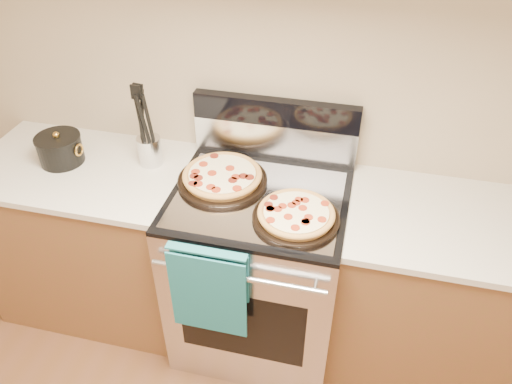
% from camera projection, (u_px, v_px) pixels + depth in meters
% --- Properties ---
extents(wall_back, '(4.00, 0.00, 4.00)m').
position_uv_depth(wall_back, '(279.00, 68.00, 2.15)').
color(wall_back, tan).
rests_on(wall_back, ground).
extents(range_body, '(0.76, 0.68, 0.90)m').
position_uv_depth(range_body, '(259.00, 271.00, 2.43)').
color(range_body, '#B7B7BC').
rests_on(range_body, ground).
extents(oven_window, '(0.56, 0.01, 0.40)m').
position_uv_depth(oven_window, '(242.00, 326.00, 2.17)').
color(oven_window, black).
rests_on(oven_window, range_body).
extents(cooktop, '(0.76, 0.68, 0.02)m').
position_uv_depth(cooktop, '(260.00, 197.00, 2.15)').
color(cooktop, black).
rests_on(cooktop, range_body).
extents(backsplash_lower, '(0.76, 0.06, 0.18)m').
position_uv_depth(backsplash_lower, '(275.00, 140.00, 2.33)').
color(backsplash_lower, silver).
rests_on(backsplash_lower, cooktop).
extents(backsplash_upper, '(0.76, 0.06, 0.12)m').
position_uv_depth(backsplash_upper, '(276.00, 112.00, 2.24)').
color(backsplash_upper, black).
rests_on(backsplash_upper, backsplash_lower).
extents(oven_handle, '(0.70, 0.03, 0.03)m').
position_uv_depth(oven_handle, '(237.00, 277.00, 1.93)').
color(oven_handle, silver).
rests_on(oven_handle, range_body).
extents(dish_towel, '(0.32, 0.05, 0.42)m').
position_uv_depth(dish_towel, '(209.00, 289.00, 2.01)').
color(dish_towel, '#1A8572').
rests_on(dish_towel, oven_handle).
extents(foil_sheet, '(0.70, 0.55, 0.01)m').
position_uv_depth(foil_sheet, '(258.00, 199.00, 2.12)').
color(foil_sheet, gray).
rests_on(foil_sheet, cooktop).
extents(cabinet_left, '(1.00, 0.62, 0.88)m').
position_uv_depth(cabinet_left, '(98.00, 240.00, 2.62)').
color(cabinet_left, brown).
rests_on(cabinet_left, ground).
extents(countertop_left, '(1.02, 0.64, 0.03)m').
position_uv_depth(countertop_left, '(79.00, 169.00, 2.34)').
color(countertop_left, beige).
rests_on(countertop_left, cabinet_left).
extents(cabinet_right, '(1.00, 0.62, 0.88)m').
position_uv_depth(cabinet_right, '(447.00, 301.00, 2.29)').
color(cabinet_right, brown).
rests_on(cabinet_right, ground).
extents(countertop_right, '(1.02, 0.64, 0.03)m').
position_uv_depth(countertop_right, '(473.00, 227.00, 2.02)').
color(countertop_right, beige).
rests_on(countertop_right, cabinet_right).
extents(pepperoni_pizza_back, '(0.44, 0.44, 0.05)m').
position_uv_depth(pepperoni_pizza_back, '(222.00, 177.00, 2.19)').
color(pepperoni_pizza_back, '#A86A33').
rests_on(pepperoni_pizza_back, foil_sheet).
extents(pepperoni_pizza_front, '(0.35, 0.35, 0.05)m').
position_uv_depth(pepperoni_pizza_front, '(296.00, 215.00, 1.99)').
color(pepperoni_pizza_front, '#A86A33').
rests_on(pepperoni_pizza_front, foil_sheet).
extents(utensil_crock, '(0.12, 0.12, 0.14)m').
position_uv_depth(utensil_crock, '(150.00, 151.00, 2.31)').
color(utensil_crock, silver).
rests_on(utensil_crock, countertop_left).
extents(saucepan, '(0.22, 0.22, 0.12)m').
position_uv_depth(saucepan, '(60.00, 150.00, 2.33)').
color(saucepan, black).
rests_on(saucepan, countertop_left).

